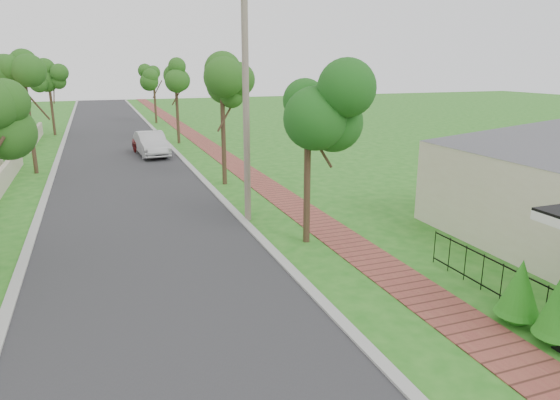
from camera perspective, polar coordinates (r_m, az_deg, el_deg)
ground at (r=10.35m, az=8.16°, el=-18.67°), size 160.00×160.00×0.00m
road at (r=28.11m, az=-17.28°, el=2.81°), size 7.00×120.00×0.02m
kerb_right at (r=28.50m, az=-9.95°, el=3.44°), size 0.30×120.00×0.10m
kerb_left at (r=28.18m, az=-24.69°, el=2.12°), size 0.30×120.00×0.10m
sidewalk at (r=29.06m, az=-4.90°, el=3.84°), size 1.50×120.00×0.03m
picket_fence at (r=12.92m, az=28.13°, el=-10.49°), size 0.03×8.02×1.00m
street_trees at (r=34.37m, az=-18.39°, el=12.53°), size 10.70×37.65×5.89m
hedge_row at (r=12.14m, az=29.07°, el=-11.02°), size 0.89×3.27×1.74m
parked_car_red at (r=33.81m, az=-14.59°, el=6.20°), size 2.38×4.25×1.36m
parked_car_white at (r=33.34m, az=-14.51°, el=6.22°), size 1.94×4.72×1.52m
near_tree at (r=15.85m, az=3.24°, el=10.07°), size 2.11×2.11×5.42m
utility_pole at (r=18.27m, az=-3.91°, el=11.36°), size 1.20×0.24×8.90m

